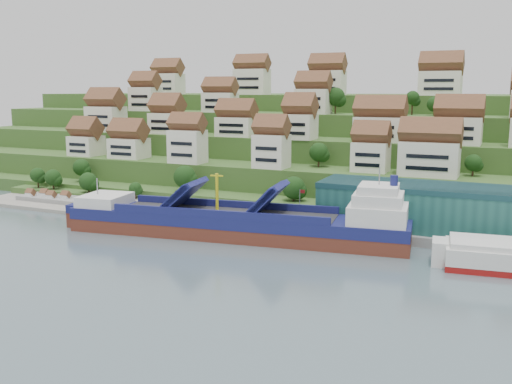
% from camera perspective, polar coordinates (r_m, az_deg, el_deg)
% --- Properties ---
extents(ground, '(300.00, 300.00, 0.00)m').
position_cam_1_polar(ground, '(133.06, -4.46, -4.22)').
color(ground, slate).
rests_on(ground, ground).
extents(quay, '(180.00, 14.00, 2.20)m').
position_cam_1_polar(quay, '(138.39, 5.85, -3.20)').
color(quay, gray).
rests_on(quay, ground).
extents(pebble_beach, '(45.00, 20.00, 1.00)m').
position_cam_1_polar(pebble_beach, '(176.38, -19.28, -1.00)').
color(pebble_beach, gray).
rests_on(pebble_beach, ground).
extents(hillside, '(260.00, 128.00, 31.00)m').
position_cam_1_polar(hillside, '(226.26, 8.23, 4.45)').
color(hillside, '#2D4C1E').
rests_on(hillside, ground).
extents(hillside_village, '(159.09, 62.50, 29.64)m').
position_cam_1_polar(hillside_village, '(184.00, 4.73, 7.44)').
color(hillside_village, white).
rests_on(hillside_village, ground).
extents(hillside_trees, '(129.78, 61.87, 30.33)m').
position_cam_1_polar(hillside_trees, '(174.86, -2.49, 4.47)').
color(hillside_trees, '#1B4015').
rests_on(hillside_trees, ground).
extents(warehouse, '(60.00, 15.00, 10.00)m').
position_cam_1_polar(warehouse, '(132.78, 19.39, -1.62)').
color(warehouse, '#225C54').
rests_on(warehouse, quay).
extents(flagpole, '(1.28, 0.16, 8.00)m').
position_cam_1_polar(flagpole, '(133.13, 4.44, -1.17)').
color(flagpole, gray).
rests_on(flagpole, quay).
extents(beach_huts, '(14.40, 3.70, 2.20)m').
position_cam_1_polar(beach_huts, '(176.59, -20.06, -0.50)').
color(beach_huts, white).
rests_on(beach_huts, pebble_beach).
extents(cargo_ship, '(78.73, 22.03, 17.26)m').
position_cam_1_polar(cargo_ship, '(128.60, -1.31, -3.19)').
color(cargo_ship, '#5F2A1D').
rests_on(cargo_ship, ground).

